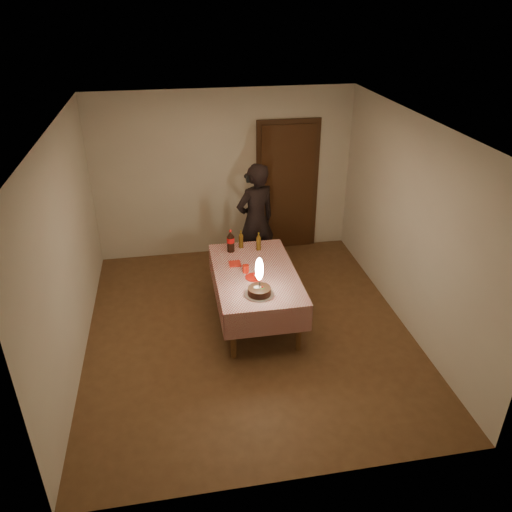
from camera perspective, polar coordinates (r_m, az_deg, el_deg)
name	(u,v)px	position (r m, az deg, el deg)	size (l,w,h in m)	color
ground	(249,329)	(6.43, -0.86, -8.40)	(4.00, 4.50, 0.01)	brown
room_shell	(249,207)	(5.68, -0.76, 5.62)	(4.04, 4.54, 2.62)	beige
dining_table	(255,278)	(6.32, -0.08, -2.58)	(1.02, 1.72, 0.69)	brown
birthday_cake	(259,285)	(5.77, 0.38, -3.39)	(0.34, 0.34, 0.48)	white
red_plate	(254,277)	(6.15, -0.22, -2.45)	(0.22, 0.22, 0.01)	red
red_cup	(246,269)	(6.24, -1.18, -1.47)	(0.08, 0.08, 0.10)	#B81C0C
clear_cup	(259,269)	(6.25, 0.36, -1.49)	(0.07, 0.07, 0.09)	silver
napkin_stack	(235,264)	(6.44, -2.43, -0.89)	(0.15, 0.15, 0.02)	red
cola_bottle	(231,241)	(6.71, -2.92, 1.71)	(0.10, 0.10, 0.32)	black
amber_bottle_left	(241,240)	(6.82, -1.73, 1.89)	(0.06, 0.06, 0.26)	#54380E
amber_bottle_right	(259,242)	(6.76, 0.30, 1.63)	(0.06, 0.06, 0.26)	#54380E
photographer	(256,221)	(7.26, -0.04, 4.04)	(0.74, 0.63, 1.73)	black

